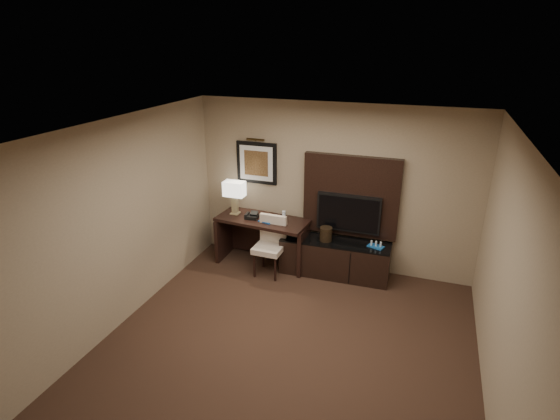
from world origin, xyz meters
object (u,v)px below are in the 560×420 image
at_px(credenza, 335,258).
at_px(desk_phone, 252,215).
at_px(desk_chair, 269,248).
at_px(table_lamp, 235,197).
at_px(ice_bucket, 326,234).
at_px(desk, 263,241).
at_px(minibar_tray, 376,245).
at_px(water_bottle, 284,216).
at_px(tv, 349,213).

height_order(credenza, desk_phone, desk_phone).
xyz_separation_m(desk_chair, table_lamp, (-0.75, 0.38, 0.64)).
distance_m(credenza, desk_chair, 1.07).
bearing_deg(ice_bucket, desk, 179.34).
height_order(desk, table_lamp, table_lamp).
bearing_deg(ice_bucket, minibar_tray, 1.50).
height_order(credenza, table_lamp, table_lamp).
bearing_deg(desk_phone, table_lamp, 160.26).
relative_size(water_bottle, ice_bucket, 0.76).
bearing_deg(desk, minibar_tray, 5.17).
xyz_separation_m(desk_chair, minibar_tray, (1.63, 0.33, 0.17)).
height_order(tv, minibar_tray, tv).
xyz_separation_m(table_lamp, minibar_tray, (2.38, -0.04, -0.47)).
height_order(desk, ice_bucket, ice_bucket).
bearing_deg(desk, desk_chair, -49.57).
bearing_deg(desk, water_bottle, 11.21).
distance_m(credenza, desk_phone, 1.52).
relative_size(desk_phone, water_bottle, 1.23).
bearing_deg(desk, table_lamp, 179.28).
distance_m(tv, table_lamp, 1.90).
xyz_separation_m(credenza, tv, (0.15, 0.19, 0.72)).
distance_m(credenza, tv, 0.76).
bearing_deg(desk, tv, 12.76).
bearing_deg(desk_phone, ice_bucket, -4.67).
xyz_separation_m(desk, desk_phone, (-0.17, -0.03, 0.46)).
relative_size(credenza, table_lamp, 2.93).
height_order(credenza, desk_chair, desk_chair).
relative_size(desk, desk_chair, 1.62).
relative_size(table_lamp, ice_bucket, 2.68).
bearing_deg(desk, ice_bucket, 4.27).
height_order(tv, table_lamp, table_lamp).
height_order(desk, tv, tv).
relative_size(credenza, tv, 1.72).
relative_size(tv, minibar_tray, 4.20).
relative_size(credenza, minibar_tray, 7.23).
relative_size(desk, table_lamp, 2.56).
relative_size(ice_bucket, minibar_tray, 0.92).
relative_size(desk, credenza, 0.88).
bearing_deg(water_bottle, desk_chair, -108.96).
distance_m(table_lamp, ice_bucket, 1.64).
xyz_separation_m(tv, ice_bucket, (-0.30, -0.20, -0.32)).
bearing_deg(desk_chair, minibar_tray, 13.10).
bearing_deg(credenza, tv, 50.64).
height_order(ice_bucket, minibar_tray, ice_bucket).
distance_m(desk, table_lamp, 0.87).
bearing_deg(table_lamp, desk, -5.64).
height_order(credenza, water_bottle, water_bottle).
distance_m(table_lamp, desk_phone, 0.43).
distance_m(desk_phone, ice_bucket, 1.26).
bearing_deg(tv, minibar_tray, -20.70).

